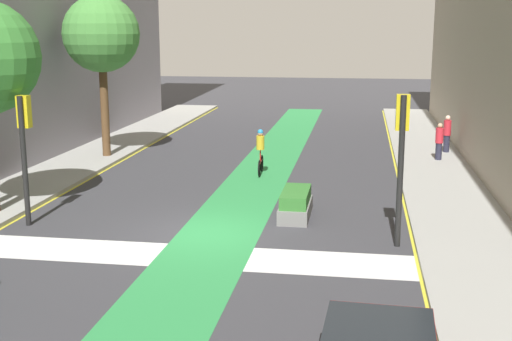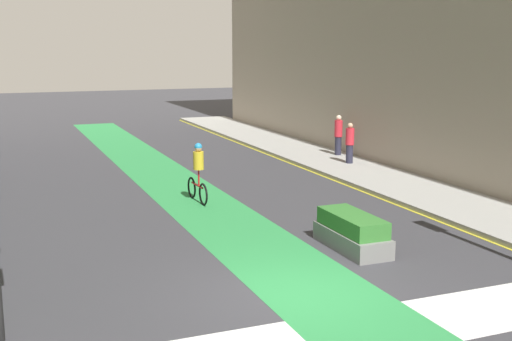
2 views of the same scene
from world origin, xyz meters
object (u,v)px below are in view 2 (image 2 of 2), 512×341
at_px(cyclist_in_lane, 198,171).
at_px(pedestrian_sidewalk_right_a, 350,143).
at_px(median_planter, 352,233).
at_px(pedestrian_sidewalk_right_b, 338,135).

xyz_separation_m(cyclist_in_lane, pedestrian_sidewalk_right_a, (7.33, 3.53, -0.01)).
bearing_deg(pedestrian_sidewalk_right_a, median_planter, -119.53).
xyz_separation_m(pedestrian_sidewalk_right_a, median_planter, (-5.34, -9.42, -0.56)).
xyz_separation_m(cyclist_in_lane, median_planter, (2.00, -5.89, -0.57)).
relative_size(pedestrian_sidewalk_right_a, pedestrian_sidewalk_right_b, 0.94).
bearing_deg(pedestrian_sidewalk_right_b, pedestrian_sidewalk_right_a, -106.00).
distance_m(cyclist_in_lane, pedestrian_sidewalk_right_a, 8.14).
bearing_deg(pedestrian_sidewalk_right_a, pedestrian_sidewalk_right_b, 74.00).
relative_size(cyclist_in_lane, pedestrian_sidewalk_right_b, 1.09).
height_order(cyclist_in_lane, pedestrian_sidewalk_right_a, cyclist_in_lane).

